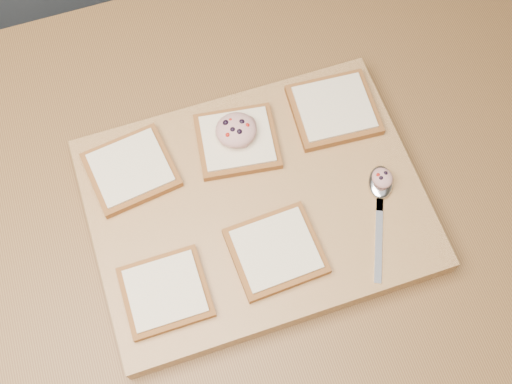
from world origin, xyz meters
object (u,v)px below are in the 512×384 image
bread_far_center (237,141)px  spoon (380,190)px  cutting_board (256,205)px  tuna_salad_dollop (236,130)px

bread_far_center → spoon: size_ratio=0.77×
spoon → bread_far_center: bearing=140.7°
cutting_board → spoon: bearing=-14.1°
bread_far_center → spoon: (0.17, -0.14, -0.00)m
cutting_board → tuna_salad_dollop: 0.11m
tuna_salad_dollop → spoon: bearing=-40.6°
tuna_salad_dollop → spoon: (0.17, -0.14, -0.02)m
tuna_salad_dollop → spoon: size_ratio=0.36×
spoon → tuna_salad_dollop: bearing=139.4°
cutting_board → bread_far_center: bread_far_center is taller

